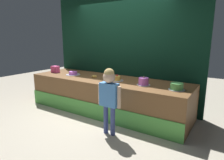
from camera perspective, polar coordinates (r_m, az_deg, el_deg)
ground_plane at (r=4.20m, az=-5.88°, el=-11.09°), size 12.00×12.00×0.00m
stage_platform at (r=4.48m, az=-1.67°, el=-4.39°), size 3.74×1.10×0.76m
curtain_backdrop at (r=4.83m, az=2.68°, el=11.50°), size 3.95×0.08×3.19m
child_figure at (r=3.29m, az=-0.83°, el=-3.70°), size 0.45×0.21×1.17m
pink_box at (r=5.37m, az=-16.26°, el=3.04°), size 0.20×0.14×0.17m
donut at (r=4.54m, az=-5.21°, el=1.05°), size 0.12×0.12×0.04m
cake_far_left at (r=4.92m, az=-11.32°, el=1.89°), size 0.35×0.35×0.08m
cake_center_left at (r=4.16m, az=1.49°, el=0.34°), size 0.28×0.28×0.13m
cake_center_right at (r=3.82m, az=9.21°, el=-0.47°), size 0.26×0.26×0.20m
cake_far_right at (r=3.62m, az=18.40°, el=-1.84°), size 0.29×0.29×0.13m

